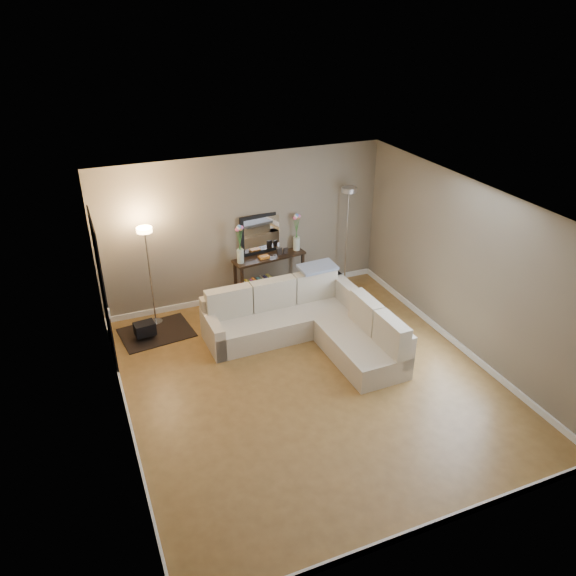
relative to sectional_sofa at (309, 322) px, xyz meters
name	(u,v)px	position (x,y,z in m)	size (l,w,h in m)	color
floor	(309,381)	(-0.43, -1.00, -0.32)	(5.00, 5.50, 0.01)	olive
ceiling	(313,206)	(-0.43, -1.00, 2.29)	(5.00, 5.50, 0.01)	white
wall_back	(244,229)	(-0.43, 1.76, 0.98)	(5.00, 0.02, 2.60)	gray
wall_front	(438,437)	(-0.43, -3.76, 0.98)	(5.00, 0.02, 2.60)	gray
wall_left	(114,340)	(-2.94, -1.00, 0.98)	(0.02, 5.50, 2.60)	gray
wall_right	(468,269)	(2.08, -1.00, 0.98)	(0.02, 5.50, 2.60)	gray
baseboard_back	(247,294)	(-0.43, 1.73, -0.27)	(5.00, 0.03, 0.10)	white
baseboard_front	(421,529)	(-0.43, -3.74, -0.27)	(5.00, 0.03, 0.10)	white
baseboard_left	(130,423)	(-2.92, -1.00, -0.27)	(0.03, 5.50, 0.10)	white
baseboard_right	(454,341)	(2.05, -1.00, -0.27)	(0.03, 5.50, 0.10)	white
doorway	(103,292)	(-2.91, 0.70, 0.78)	(0.02, 1.20, 2.20)	black
switch_plate	(109,313)	(-2.91, -0.15, 0.88)	(0.02, 0.08, 0.12)	white
sectional_sofa	(309,322)	(0.00, 0.00, 0.00)	(2.48, 2.34, 0.86)	beige
throw_blanket	(318,267)	(0.43, 0.62, 0.60)	(0.61, 0.35, 0.05)	#808CA5
console_table	(266,275)	(-0.14, 1.56, 0.13)	(1.34, 0.51, 0.80)	black
leaning_mirror	(264,233)	(-0.08, 1.74, 0.85)	(0.92, 0.15, 0.72)	black
table_decor	(270,255)	(-0.06, 1.54, 0.52)	(0.56, 0.14, 0.13)	orange
flower_vase_left	(240,247)	(-0.60, 1.50, 0.78)	(0.16, 0.13, 0.69)	silver
flower_vase_right	(297,235)	(0.49, 1.64, 0.78)	(0.16, 0.13, 0.69)	silver
floor_lamp_lit	(148,257)	(-2.14, 1.44, 0.88)	(0.27, 0.27, 1.70)	silver
floor_lamp_unlit	(348,217)	(1.42, 1.50, 1.02)	(0.30, 0.30, 1.89)	silver
charcoal_rug	(157,333)	(-2.20, 1.10, -0.31)	(1.11, 0.83, 0.01)	black
black_bag	(145,329)	(-2.38, 0.99, -0.13)	(0.31, 0.22, 0.20)	black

